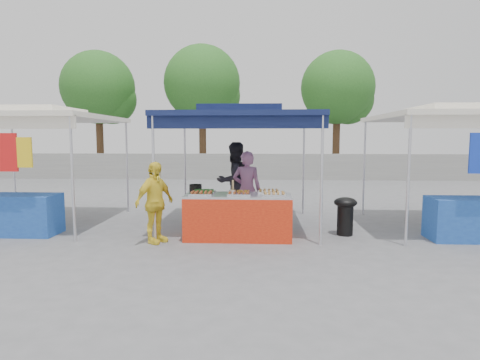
{
  "coord_description": "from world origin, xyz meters",
  "views": [
    {
      "loc": [
        0.42,
        -7.59,
        1.9
      ],
      "look_at": [
        0.0,
        0.6,
        1.05
      ],
      "focal_mm": 30.0,
      "sensor_mm": 36.0,
      "label": 1
    }
  ],
  "objects_px": {
    "cooking_pot": "(196,188)",
    "customer_person": "(155,202)",
    "vendor_table": "(238,216)",
    "vendor_woman": "(247,190)",
    "helper_man": "(234,181)",
    "wok_burner": "(345,213)"
  },
  "relations": [
    {
      "from": "vendor_table",
      "to": "customer_person",
      "type": "distance_m",
      "value": 1.58
    },
    {
      "from": "customer_person",
      "to": "helper_man",
      "type": "bearing_deg",
      "value": -0.08
    },
    {
      "from": "cooking_pot",
      "to": "wok_burner",
      "type": "distance_m",
      "value": 3.0
    },
    {
      "from": "vendor_woman",
      "to": "helper_man",
      "type": "bearing_deg",
      "value": -62.84
    },
    {
      "from": "vendor_woman",
      "to": "customer_person",
      "type": "bearing_deg",
      "value": 44.18
    },
    {
      "from": "helper_man",
      "to": "cooking_pot",
      "type": "bearing_deg",
      "value": 26.61
    },
    {
      "from": "cooking_pot",
      "to": "customer_person",
      "type": "xyz_separation_m",
      "value": [
        -0.63,
        -0.74,
        -0.18
      ]
    },
    {
      "from": "customer_person",
      "to": "cooking_pot",
      "type": "bearing_deg",
      "value": -8.85
    },
    {
      "from": "wok_burner",
      "to": "customer_person",
      "type": "xyz_separation_m",
      "value": [
        -3.59,
        -0.77,
        0.3
      ]
    },
    {
      "from": "vendor_table",
      "to": "helper_man",
      "type": "bearing_deg",
      "value": 96.19
    },
    {
      "from": "wok_burner",
      "to": "customer_person",
      "type": "height_order",
      "value": "customer_person"
    },
    {
      "from": "cooking_pot",
      "to": "vendor_woman",
      "type": "relative_size",
      "value": 0.15
    },
    {
      "from": "vendor_table",
      "to": "cooking_pot",
      "type": "distance_m",
      "value": 1.06
    },
    {
      "from": "helper_man",
      "to": "customer_person",
      "type": "xyz_separation_m",
      "value": [
        -1.31,
        -2.12,
        -0.17
      ]
    },
    {
      "from": "wok_burner",
      "to": "customer_person",
      "type": "relative_size",
      "value": 0.51
    },
    {
      "from": "wok_burner",
      "to": "helper_man",
      "type": "distance_m",
      "value": 2.69
    },
    {
      "from": "vendor_woman",
      "to": "customer_person",
      "type": "distance_m",
      "value": 2.09
    },
    {
      "from": "vendor_table",
      "to": "helper_man",
      "type": "height_order",
      "value": "helper_man"
    },
    {
      "from": "vendor_woman",
      "to": "helper_man",
      "type": "relative_size",
      "value": 0.9
    },
    {
      "from": "cooking_pot",
      "to": "customer_person",
      "type": "distance_m",
      "value": 0.99
    },
    {
      "from": "vendor_woman",
      "to": "customer_person",
      "type": "relative_size",
      "value": 1.1
    },
    {
      "from": "vendor_woman",
      "to": "helper_man",
      "type": "distance_m",
      "value": 0.89
    }
  ]
}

